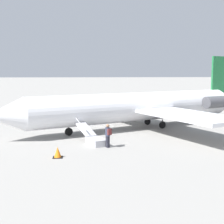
{
  "coord_description": "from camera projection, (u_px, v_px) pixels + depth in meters",
  "views": [
    {
      "loc": [
        5.44,
        29.81,
        5.51
      ],
      "look_at": [
        2.66,
        2.12,
        1.93
      ],
      "focal_mm": 50.0,
      "sensor_mm": 36.0,
      "label": 1
    }
  ],
  "objects": [
    {
      "name": "ground_plane",
      "position": [
        137.0,
        128.0,
        30.66
      ],
      "size": [
        600.0,
        600.0,
        0.0
      ],
      "primitive_type": "plane",
      "color": "gray"
    },
    {
      "name": "airplane_main",
      "position": [
        145.0,
        106.0,
        30.85
      ],
      "size": [
        27.26,
        21.18,
        7.27
      ],
      "rotation": [
        0.0,
        0.0,
        0.41
      ],
      "color": "silver",
      "rests_on": "ground"
    },
    {
      "name": "boarding_stairs",
      "position": [
        94.0,
        139.0,
        24.02
      ],
      "size": [
        2.56,
        4.08,
        1.78
      ],
      "rotation": [
        0.0,
        0.0,
        -1.16
      ],
      "color": "#B2B2B7",
      "rests_on": "ground"
    },
    {
      "name": "passenger",
      "position": [
        108.0,
        134.0,
        22.75
      ],
      "size": [
        0.45,
        0.57,
        1.74
      ],
      "rotation": [
        0.0,
        0.0,
        -1.16
      ],
      "color": "#23232D",
      "rests_on": "ground"
    },
    {
      "name": "traffic_cone_near_stairs",
      "position": [
        58.0,
        153.0,
        20.18
      ],
      "size": [
        0.63,
        0.63,
        0.7
      ],
      "color": "black",
      "rests_on": "ground"
    }
  ]
}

